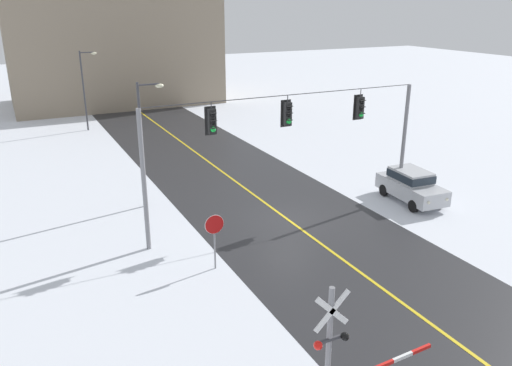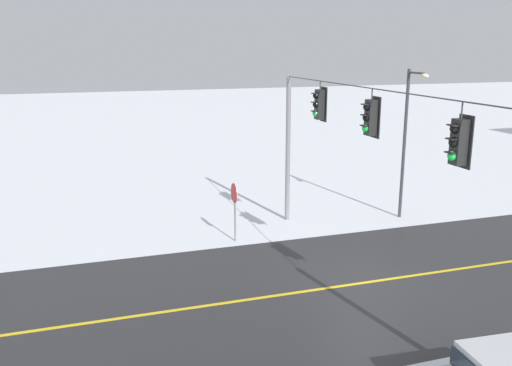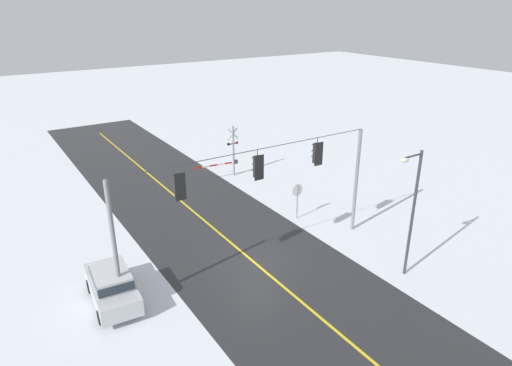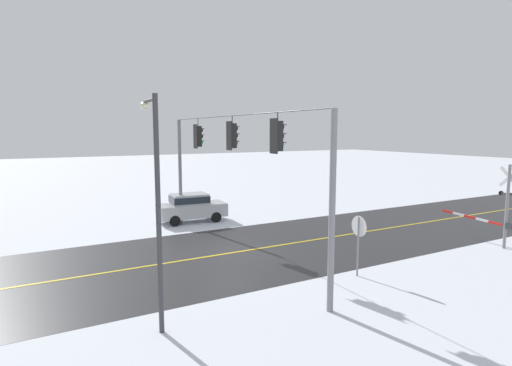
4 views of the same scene
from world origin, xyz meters
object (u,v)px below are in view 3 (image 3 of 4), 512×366
at_px(railroad_crossing, 230,152).
at_px(parked_car_silver, 112,285).
at_px(streetlamp_near, 411,204).
at_px(stop_sign, 297,193).

bearing_deg(railroad_crossing, parked_car_silver, 41.38).
relative_size(parked_car_silver, streetlamp_near, 0.66).
xyz_separation_m(railroad_crossing, streetlamp_near, (-0.27, 16.63, 1.92)).
bearing_deg(railroad_crossing, streetlamp_near, 90.94).
bearing_deg(parked_car_silver, streetlamp_near, 156.18).
bearing_deg(stop_sign, streetlamp_near, 93.89).
bearing_deg(railroad_crossing, stop_sign, 88.28).
height_order(parked_car_silver, streetlamp_near, streetlamp_near).
relative_size(stop_sign, parked_car_silver, 0.55).
relative_size(railroad_crossing, streetlamp_near, 0.62).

